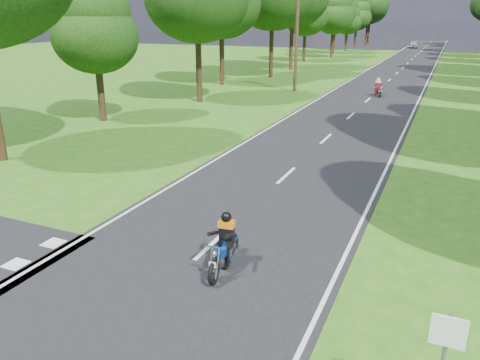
% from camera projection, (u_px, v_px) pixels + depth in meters
% --- Properties ---
extents(ground, '(160.00, 160.00, 0.00)m').
position_uv_depth(ground, '(173.00, 281.00, 10.47)').
color(ground, '#265D15').
rests_on(ground, ground).
extents(main_road, '(7.00, 140.00, 0.02)m').
position_uv_depth(main_road, '(403.00, 68.00, 53.62)').
color(main_road, black).
rests_on(main_road, ground).
extents(road_markings, '(7.40, 140.00, 0.01)m').
position_uv_depth(road_markings, '(400.00, 69.00, 52.05)').
color(road_markings, silver).
rests_on(road_markings, main_road).
extents(telegraph_pole, '(1.20, 0.26, 8.00)m').
position_uv_depth(telegraph_pole, '(297.00, 37.00, 35.57)').
color(telegraph_pole, '#382616').
rests_on(telegraph_pole, ground).
extents(road_sign, '(0.45, 0.07, 2.00)m').
position_uv_depth(road_sign, '(444.00, 357.00, 6.19)').
color(road_sign, slate).
rests_on(road_sign, ground).
extents(rider_near_blue, '(0.72, 1.69, 1.37)m').
position_uv_depth(rider_near_blue, '(224.00, 242.00, 10.73)').
color(rider_near_blue, '#0D3696').
rests_on(rider_near_blue, main_road).
extents(rider_far_red, '(1.06, 1.68, 1.33)m').
position_uv_depth(rider_far_red, '(378.00, 87.00, 34.27)').
color(rider_far_red, '#A8150C').
rests_on(rider_far_red, main_road).
extents(distant_car, '(1.85, 4.05, 1.35)m').
position_uv_depth(distant_car, '(414.00, 44.00, 86.51)').
color(distant_car, '#B8BBC0').
rests_on(distant_car, main_road).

